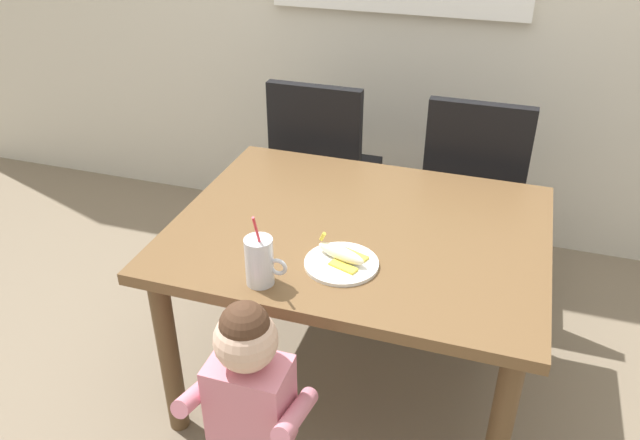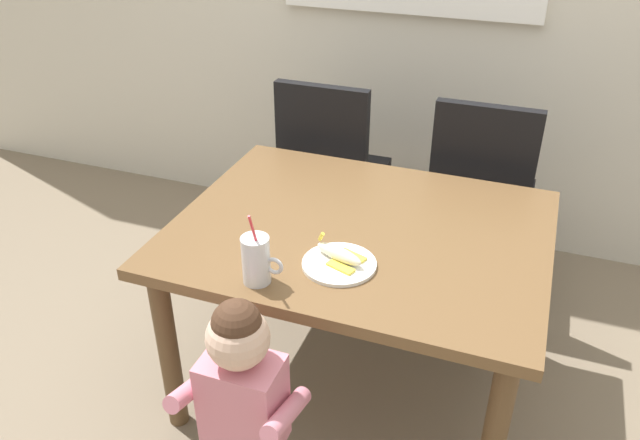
{
  "view_description": "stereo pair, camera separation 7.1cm",
  "coord_description": "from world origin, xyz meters",
  "px_view_note": "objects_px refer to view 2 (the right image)",
  "views": [
    {
      "loc": [
        0.44,
        -1.77,
        1.81
      ],
      "look_at": [
        -0.11,
        -0.1,
        0.77
      ],
      "focal_mm": 35.24,
      "sensor_mm": 36.0,
      "label": 1
    },
    {
      "loc": [
        0.5,
        -1.75,
        1.81
      ],
      "look_at": [
        -0.11,
        -0.1,
        0.77
      ],
      "focal_mm": 35.24,
      "sensor_mm": 36.0,
      "label": 2
    }
  ],
  "objects_px": {
    "snack_plate": "(339,264)",
    "peeled_banana": "(341,255)",
    "toddler_standing": "(242,394)",
    "milk_cup": "(257,262)",
    "dining_chair_left": "(330,165)",
    "dining_table": "(360,250)",
    "dining_chair_right": "(481,188)"
  },
  "relations": [
    {
      "from": "dining_chair_left",
      "to": "toddler_standing",
      "type": "height_order",
      "value": "dining_chair_left"
    },
    {
      "from": "dining_chair_right",
      "to": "snack_plate",
      "type": "height_order",
      "value": "dining_chair_right"
    },
    {
      "from": "dining_table",
      "to": "snack_plate",
      "type": "xyz_separation_m",
      "value": [
        0.01,
        -0.24,
        0.1
      ]
    },
    {
      "from": "dining_table",
      "to": "dining_chair_left",
      "type": "height_order",
      "value": "dining_chair_left"
    },
    {
      "from": "toddler_standing",
      "to": "snack_plate",
      "type": "distance_m",
      "value": 0.48
    },
    {
      "from": "snack_plate",
      "to": "peeled_banana",
      "type": "height_order",
      "value": "peeled_banana"
    },
    {
      "from": "dining_table",
      "to": "dining_chair_right",
      "type": "bearing_deg",
      "value": 66.94
    },
    {
      "from": "dining_chair_left",
      "to": "dining_chair_right",
      "type": "distance_m",
      "value": 0.69
    },
    {
      "from": "dining_chair_right",
      "to": "dining_chair_left",
      "type": "bearing_deg",
      "value": 0.43
    },
    {
      "from": "dining_chair_left",
      "to": "snack_plate",
      "type": "distance_m",
      "value": 1.07
    },
    {
      "from": "dining_chair_left",
      "to": "milk_cup",
      "type": "bearing_deg",
      "value": 98.83
    },
    {
      "from": "snack_plate",
      "to": "dining_chair_right",
      "type": "bearing_deg",
      "value": 72.47
    },
    {
      "from": "toddler_standing",
      "to": "snack_plate",
      "type": "xyz_separation_m",
      "value": [
        0.13,
        0.42,
        0.19
      ]
    },
    {
      "from": "snack_plate",
      "to": "peeled_banana",
      "type": "xyz_separation_m",
      "value": [
        -0.0,
        0.01,
        0.03
      ]
    },
    {
      "from": "milk_cup",
      "to": "snack_plate",
      "type": "bearing_deg",
      "value": 38.24
    },
    {
      "from": "toddler_standing",
      "to": "milk_cup",
      "type": "xyz_separation_m",
      "value": [
        -0.07,
        0.27,
        0.25
      ]
    },
    {
      "from": "peeled_banana",
      "to": "dining_table",
      "type": "bearing_deg",
      "value": 91.39
    },
    {
      "from": "dining_chair_left",
      "to": "dining_table",
      "type": "bearing_deg",
      "value": 116.57
    },
    {
      "from": "dining_chair_right",
      "to": "snack_plate",
      "type": "distance_m",
      "value": 1.06
    },
    {
      "from": "toddler_standing",
      "to": "milk_cup",
      "type": "relative_size",
      "value": 3.38
    },
    {
      "from": "dining_table",
      "to": "dining_chair_right",
      "type": "xyz_separation_m",
      "value": [
        0.32,
        0.75,
        -0.07
      ]
    },
    {
      "from": "snack_plate",
      "to": "peeled_banana",
      "type": "distance_m",
      "value": 0.03
    },
    {
      "from": "milk_cup",
      "to": "toddler_standing",
      "type": "bearing_deg",
      "value": -75.52
    },
    {
      "from": "milk_cup",
      "to": "snack_plate",
      "type": "height_order",
      "value": "milk_cup"
    },
    {
      "from": "dining_chair_left",
      "to": "peeled_banana",
      "type": "bearing_deg",
      "value": 111.24
    },
    {
      "from": "dining_chair_left",
      "to": "peeled_banana",
      "type": "height_order",
      "value": "dining_chair_left"
    },
    {
      "from": "dining_table",
      "to": "toddler_standing",
      "type": "bearing_deg",
      "value": -100.75
    },
    {
      "from": "toddler_standing",
      "to": "peeled_banana",
      "type": "bearing_deg",
      "value": 73.23
    },
    {
      "from": "dining_chair_left",
      "to": "peeled_banana",
      "type": "relative_size",
      "value": 5.49
    },
    {
      "from": "dining_chair_right",
      "to": "peeled_banana",
      "type": "relative_size",
      "value": 5.49
    },
    {
      "from": "dining_table",
      "to": "peeled_banana",
      "type": "bearing_deg",
      "value": -88.61
    },
    {
      "from": "dining_chair_right",
      "to": "snack_plate",
      "type": "relative_size",
      "value": 4.17
    }
  ]
}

